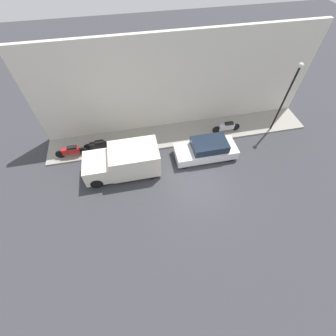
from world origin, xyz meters
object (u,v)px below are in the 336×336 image
parked_car (206,149)px  motorcycle_black (98,145)px  scooter_silver (227,127)px  delivery_van (123,161)px  motorcycle_red (71,151)px  streetlamp (288,92)px

parked_car → motorcycle_black: bearing=75.0°
motorcycle_black → scooter_silver: motorcycle_black is taller
delivery_van → scooter_silver: 7.92m
scooter_silver → motorcycle_black: bearing=90.2°
motorcycle_red → streetlamp: bearing=-90.6°
delivery_van → motorcycle_red: delivery_van is taller
parked_car → motorcycle_red: parked_car is taller
motorcycle_red → parked_car: bearing=-100.9°
scooter_silver → streetlamp: size_ratio=0.41×
delivery_van → motorcycle_red: size_ratio=2.20×
motorcycle_red → motorcycle_black: motorcycle_red is taller
motorcycle_black → streetlamp: size_ratio=0.38×
motorcycle_red → motorcycle_black: size_ratio=1.07×
parked_car → streetlamp: size_ratio=0.82×
motorcycle_black → delivery_van: bearing=-142.9°
delivery_van → streetlamp: (1.79, -11.05, 2.21)m
motorcycle_black → streetlamp: 12.93m
scooter_silver → motorcycle_red: bearing=91.2°
scooter_silver → delivery_van: bearing=105.9°
delivery_van → motorcycle_black: bearing=37.1°
parked_car → motorcycle_black: parked_car is taller
parked_car → motorcycle_red: bearing=79.1°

